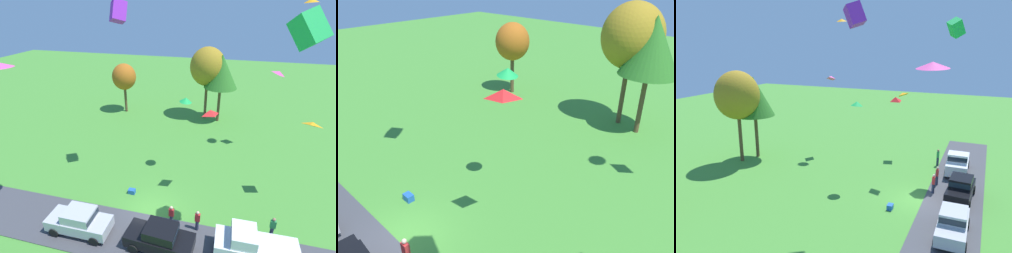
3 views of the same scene
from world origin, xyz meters
TOP-DOWN VIEW (x-y plane):
  - ground_plane at (0.00, 0.00)m, footprint 120.00×120.00m
  - tree_lone_near at (-9.83, 18.48)m, footprint 3.29×3.29m
  - tree_center_back at (1.53, 19.09)m, footprint 4.52×4.52m
  - tree_far_left at (3.33, 18.44)m, footprint 4.16×4.16m
  - cooler_box at (-2.35, 1.68)m, footprint 0.56×0.40m
  - kite_delta_high_right at (1.24, 5.89)m, footprint 1.25×1.23m
  - kite_diamond_near_flag at (3.55, 3.16)m, footprint 1.36×1.34m

SIDE VIEW (x-z plane):
  - ground_plane at x=0.00m, z-range 0.00..0.00m
  - cooler_box at x=-2.35m, z-range 0.00..0.40m
  - tree_lone_near at x=-9.83m, z-range 1.62..8.57m
  - tree_far_left at x=3.33m, z-range 2.28..11.07m
  - tree_center_back at x=1.53m, z-range 2.26..11.79m
  - kite_delta_high_right at x=1.24m, z-range 6.94..7.44m
  - kite_diamond_near_flag at x=3.55m, z-range 7.18..7.64m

